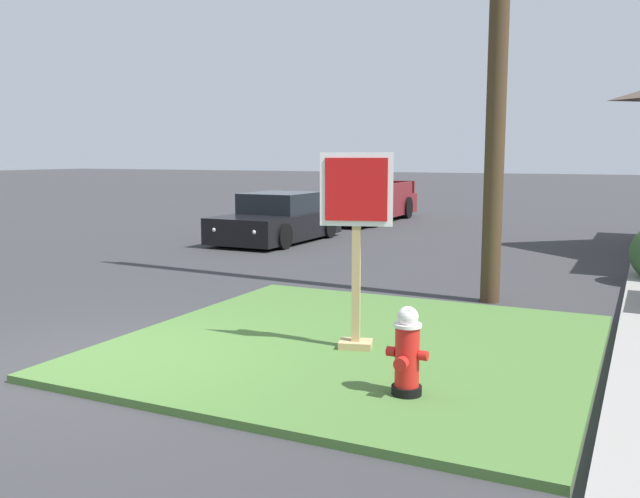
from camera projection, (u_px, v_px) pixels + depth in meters
ground_plane at (96, 362)px, 7.36m from camera, size 160.00×160.00×0.00m
grass_corner_patch at (356, 345)px, 7.91m from camera, size 5.22×5.24×0.08m
fire_hydrant at (407, 354)px, 6.09m from camera, size 0.38×0.34×0.81m
stop_sign at (356, 252)px, 7.47m from camera, size 0.77×0.37×2.17m
manhole_cover at (216, 319)px, 9.29m from camera, size 0.70×0.70×0.02m
parked_sedan_black at (278, 220)px, 17.67m from camera, size 1.99×4.09×1.25m
pickup_truck_maroon at (366, 203)px, 22.87m from camera, size 2.08×5.55×1.48m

